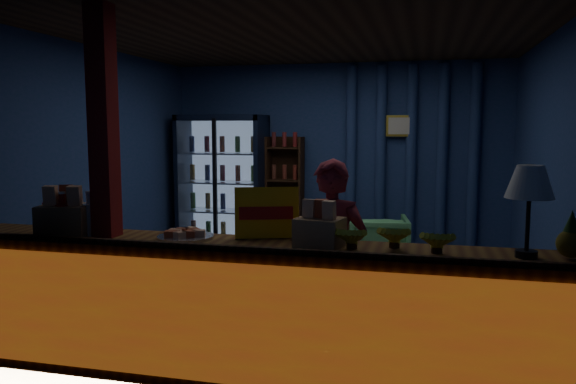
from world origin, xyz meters
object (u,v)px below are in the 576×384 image
pastry_tray (186,235)px  shopkeeper (331,260)px  green_chair (378,242)px  table_lamp (530,186)px

pastry_tray → shopkeeper: bearing=22.3°
shopkeeper → green_chair: 2.80m
green_chair → table_lamp: size_ratio=1.29×
table_lamp → shopkeeper: bearing=160.6°
green_chair → shopkeeper: bearing=79.1°
green_chair → pastry_tray: 3.42m
shopkeeper → pastry_tray: size_ratio=3.72×
shopkeeper → table_lamp: bearing=-8.0°
green_chair → table_lamp: (1.15, -3.22, 1.06)m
shopkeeper → green_chair: bearing=98.8°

